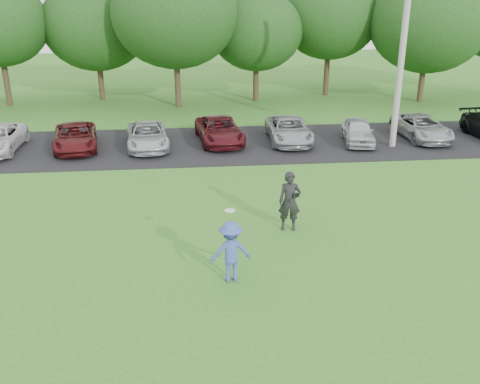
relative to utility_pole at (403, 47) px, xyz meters
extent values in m
plane|color=#397120|center=(-8.03, -11.90, -4.53)|extent=(100.00, 100.00, 0.00)
cube|color=black|center=(-8.03, 1.10, -4.52)|extent=(32.00, 6.50, 0.03)
cylinder|color=#9E9D99|center=(0.00, 0.00, 0.00)|extent=(0.28, 0.28, 9.06)
imported|color=#3B52A8|center=(-8.55, -11.27, -3.71)|extent=(1.12, 0.72, 1.64)
cylinder|color=white|center=(-8.56, -11.20, -2.61)|extent=(0.27, 0.27, 0.06)
imported|color=black|center=(-6.50, -8.40, -3.60)|extent=(0.74, 0.54, 1.87)
cube|color=black|center=(-6.32, -8.58, -3.32)|extent=(0.15, 0.12, 0.10)
imported|color=#501114|center=(-14.66, 1.05, -3.94)|extent=(2.48, 4.28, 1.12)
imported|color=#B8BABF|center=(-11.39, 0.92, -3.95)|extent=(2.24, 4.15, 1.11)
imported|color=#4D1118|center=(-8.02, 1.47, -3.92)|extent=(2.37, 4.38, 1.17)
imported|color=#A4A6AB|center=(-4.70, 1.23, -3.93)|extent=(2.00, 4.17, 1.15)
imported|color=silver|center=(-1.47, 0.71, -3.93)|extent=(1.88, 3.53, 1.14)
imported|color=#A6A8AD|center=(1.86, 1.13, -3.94)|extent=(2.03, 4.12, 1.13)
cylinder|color=#38281C|center=(-20.53, 11.10, -3.18)|extent=(0.36, 0.36, 2.70)
cylinder|color=#38281C|center=(-15.03, 12.50, -3.43)|extent=(0.36, 0.36, 2.20)
ellipsoid|color=#214C19|center=(-15.03, 12.50, 0.17)|extent=(6.68, 6.68, 5.68)
cylinder|color=#38281C|center=(-10.03, 9.70, -3.18)|extent=(0.36, 0.36, 2.70)
ellipsoid|color=#214C19|center=(-10.03, 9.70, 0.95)|extent=(7.42, 7.42, 6.31)
cylinder|color=#38281C|center=(-5.03, 11.10, -3.43)|extent=(0.36, 0.36, 2.20)
ellipsoid|color=#214C19|center=(-5.03, 11.10, -0.17)|extent=(5.76, 5.76, 4.90)
cylinder|color=#38281C|center=(-0.03, 12.50, -3.18)|extent=(0.36, 0.36, 2.70)
ellipsoid|color=#214C19|center=(-0.03, 12.50, 0.61)|extent=(6.50, 6.50, 5.53)
cylinder|color=#38281C|center=(5.47, 9.70, -3.43)|extent=(0.36, 0.36, 2.20)
ellipsoid|color=#214C19|center=(5.47, 9.70, 0.38)|extent=(7.24, 7.24, 6.15)
camera|label=1|loc=(-9.53, -23.27, 2.64)|focal=40.00mm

